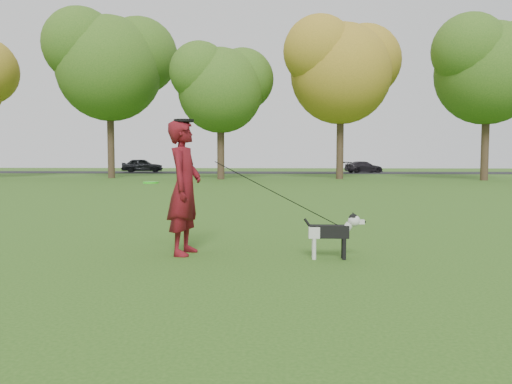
# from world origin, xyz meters

# --- Properties ---
(ground) EXTENTS (120.00, 120.00, 0.00)m
(ground) POSITION_xyz_m (0.00, 0.00, 0.00)
(ground) COLOR #285116
(ground) RESTS_ON ground
(road) EXTENTS (120.00, 7.00, 0.02)m
(road) POSITION_xyz_m (0.00, 40.00, 0.01)
(road) COLOR black
(road) RESTS_ON ground
(man) EXTENTS (0.58, 0.80, 2.04)m
(man) POSITION_xyz_m (-1.20, -0.20, 1.02)
(man) COLOR #5A0C0E
(man) RESTS_ON ground
(dog) EXTENTS (0.90, 0.18, 0.68)m
(dog) POSITION_xyz_m (1.03, -0.43, 0.42)
(dog) COLOR black
(dog) RESTS_ON ground
(car_left) EXTENTS (4.12, 2.25, 1.33)m
(car_left) POSITION_xyz_m (-13.56, 40.00, 0.69)
(car_left) COLOR black
(car_left) RESTS_ON road
(car_right) EXTENTS (3.97, 2.66, 1.07)m
(car_right) POSITION_xyz_m (7.71, 40.00, 0.55)
(car_right) COLOR black
(car_right) RESTS_ON road
(man_held_items) EXTENTS (2.95, 0.41, 1.59)m
(man_held_items) POSITION_xyz_m (0.19, -0.35, 0.95)
(man_held_items) COLOR #2DDC1B
(man_held_items) RESTS_ON ground
(tree_row) EXTENTS (51.74, 8.86, 12.01)m
(tree_row) POSITION_xyz_m (-1.43, 26.07, 7.41)
(tree_row) COLOR #38281C
(tree_row) RESTS_ON ground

